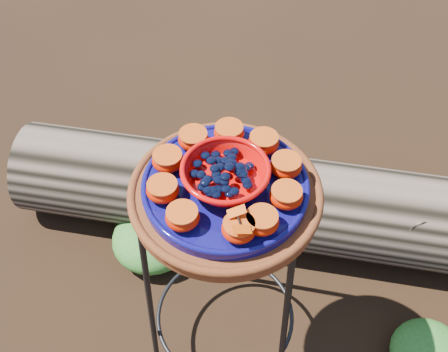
% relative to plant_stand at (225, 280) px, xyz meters
% --- Properties ---
extents(ground, '(60.00, 60.00, 0.00)m').
position_rel_plant_stand_xyz_m(ground, '(0.00, 0.00, -0.35)').
color(ground, black).
extents(plant_stand, '(0.44, 0.44, 0.70)m').
position_rel_plant_stand_xyz_m(plant_stand, '(0.00, 0.00, 0.00)').
color(plant_stand, black).
rests_on(plant_stand, ground).
extents(terracotta_saucer, '(0.42, 0.42, 0.03)m').
position_rel_plant_stand_xyz_m(terracotta_saucer, '(0.00, 0.00, 0.37)').
color(terracotta_saucer, '#511F09').
rests_on(terracotta_saucer, plant_stand).
extents(cobalt_plate, '(0.36, 0.36, 0.02)m').
position_rel_plant_stand_xyz_m(cobalt_plate, '(0.00, 0.00, 0.40)').
color(cobalt_plate, '#060936').
rests_on(cobalt_plate, terracotta_saucer).
extents(red_bowl, '(0.18, 0.18, 0.05)m').
position_rel_plant_stand_xyz_m(red_bowl, '(0.00, 0.00, 0.43)').
color(red_bowl, red).
rests_on(red_bowl, cobalt_plate).
extents(glass_gems, '(0.14, 0.14, 0.02)m').
position_rel_plant_stand_xyz_m(glass_gems, '(0.00, 0.00, 0.47)').
color(glass_gems, black).
rests_on(glass_gems, red_bowl).
extents(orange_half_0, '(0.07, 0.07, 0.04)m').
position_rel_plant_stand_xyz_m(orange_half_0, '(0.06, -0.12, 0.43)').
color(orange_half_0, '#A60C00').
rests_on(orange_half_0, cobalt_plate).
extents(orange_half_1, '(0.07, 0.07, 0.04)m').
position_rel_plant_stand_xyz_m(orange_half_1, '(0.10, -0.09, 0.43)').
color(orange_half_1, '#A60C00').
rests_on(orange_half_1, cobalt_plate).
extents(orange_half_2, '(0.07, 0.07, 0.04)m').
position_rel_plant_stand_xyz_m(orange_half_2, '(0.13, -0.02, 0.43)').
color(orange_half_2, '#A60C00').
rests_on(orange_half_2, cobalt_plate).
extents(orange_half_3, '(0.07, 0.07, 0.04)m').
position_rel_plant_stand_xyz_m(orange_half_3, '(0.12, 0.06, 0.43)').
color(orange_half_3, '#A60C00').
rests_on(orange_half_3, cobalt_plate).
extents(orange_half_4, '(0.07, 0.07, 0.04)m').
position_rel_plant_stand_xyz_m(orange_half_4, '(0.06, 0.12, 0.43)').
color(orange_half_4, '#A60C00').
rests_on(orange_half_4, cobalt_plate).
extents(orange_half_5, '(0.07, 0.07, 0.04)m').
position_rel_plant_stand_xyz_m(orange_half_5, '(-0.02, 0.13, 0.43)').
color(orange_half_5, '#A60C00').
rests_on(orange_half_5, cobalt_plate).
extents(orange_half_6, '(0.07, 0.07, 0.04)m').
position_rel_plant_stand_xyz_m(orange_half_6, '(-0.10, 0.09, 0.43)').
color(orange_half_6, '#A60C00').
rests_on(orange_half_6, cobalt_plate).
extents(orange_half_7, '(0.07, 0.07, 0.04)m').
position_rel_plant_stand_xyz_m(orange_half_7, '(-0.13, 0.02, 0.43)').
color(orange_half_7, '#A60C00').
rests_on(orange_half_7, cobalt_plate).
extents(orange_half_8, '(0.07, 0.07, 0.04)m').
position_rel_plant_stand_xyz_m(orange_half_8, '(-0.12, -0.06, 0.43)').
color(orange_half_8, '#A60C00').
rests_on(orange_half_8, cobalt_plate).
extents(orange_half_9, '(0.07, 0.07, 0.04)m').
position_rel_plant_stand_xyz_m(orange_half_9, '(-0.06, -0.12, 0.43)').
color(orange_half_9, '#A60C00').
rests_on(orange_half_9, cobalt_plate).
extents(butterfly, '(0.09, 0.08, 0.01)m').
position_rel_plant_stand_xyz_m(butterfly, '(0.06, -0.12, 0.45)').
color(butterfly, '#DD4D09').
rests_on(butterfly, orange_half_0).
extents(driftwood_log, '(1.73, 0.56, 0.32)m').
position_rel_plant_stand_xyz_m(driftwood_log, '(0.02, 0.45, -0.19)').
color(driftwood_log, black).
rests_on(driftwood_log, ground).
extents(foliage_left, '(0.28, 0.28, 0.14)m').
position_rel_plant_stand_xyz_m(foliage_left, '(-0.32, 0.26, -0.28)').
color(foliage_left, '#206318').
rests_on(foliage_left, ground).
extents(foliage_back, '(0.33, 0.33, 0.16)m').
position_rel_plant_stand_xyz_m(foliage_back, '(-0.09, 0.46, -0.27)').
color(foliage_back, '#206318').
rests_on(foliage_back, ground).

